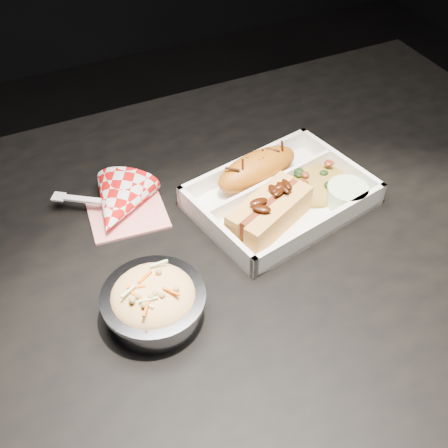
{
  "coord_description": "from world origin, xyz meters",
  "views": [
    {
      "loc": [
        -0.24,
        -0.49,
        1.32
      ],
      "look_at": [
        -0.02,
        -0.01,
        0.81
      ],
      "focal_mm": 45.0,
      "sensor_mm": 36.0,
      "label": 1
    }
  ],
  "objects_px": {
    "hotdog": "(269,210)",
    "foil_coleslaw_cup": "(154,300)",
    "fried_pastry": "(257,169)",
    "food_tray": "(280,199)",
    "dining_table": "(232,284)",
    "napkin_fork": "(118,205)"
  },
  "relations": [
    {
      "from": "hotdog",
      "to": "fried_pastry",
      "type": "bearing_deg",
      "value": 48.3
    },
    {
      "from": "food_tray",
      "to": "hotdog",
      "type": "xyz_separation_m",
      "value": [
        -0.04,
        -0.04,
        0.02
      ]
    },
    {
      "from": "dining_table",
      "to": "fried_pastry",
      "type": "bearing_deg",
      "value": 47.51
    },
    {
      "from": "fried_pastry",
      "to": "napkin_fork",
      "type": "xyz_separation_m",
      "value": [
        -0.21,
        0.03,
        -0.02
      ]
    },
    {
      "from": "napkin_fork",
      "to": "fried_pastry",
      "type": "bearing_deg",
      "value": 26.82
    },
    {
      "from": "napkin_fork",
      "to": "food_tray",
      "type": "bearing_deg",
      "value": 14.23
    },
    {
      "from": "hotdog",
      "to": "foil_coleslaw_cup",
      "type": "distance_m",
      "value": 0.22
    },
    {
      "from": "napkin_fork",
      "to": "hotdog",
      "type": "bearing_deg",
      "value": 2.02
    },
    {
      "from": "dining_table",
      "to": "hotdog",
      "type": "bearing_deg",
      "value": 6.78
    },
    {
      "from": "hotdog",
      "to": "napkin_fork",
      "type": "xyz_separation_m",
      "value": [
        -0.19,
        0.12,
        -0.02
      ]
    },
    {
      "from": "food_tray",
      "to": "napkin_fork",
      "type": "distance_m",
      "value": 0.24
    },
    {
      "from": "fried_pastry",
      "to": "food_tray",
      "type": "bearing_deg",
      "value": -78.69
    },
    {
      "from": "fried_pastry",
      "to": "hotdog",
      "type": "distance_m",
      "value": 0.09
    },
    {
      "from": "foil_coleslaw_cup",
      "to": "napkin_fork",
      "type": "xyz_separation_m",
      "value": [
        0.02,
        0.2,
        -0.01
      ]
    },
    {
      "from": "dining_table",
      "to": "napkin_fork",
      "type": "bearing_deg",
      "value": 134.74
    },
    {
      "from": "foil_coleslaw_cup",
      "to": "napkin_fork",
      "type": "distance_m",
      "value": 0.2
    },
    {
      "from": "dining_table",
      "to": "fried_pastry",
      "type": "height_order",
      "value": "fried_pastry"
    },
    {
      "from": "dining_table",
      "to": "food_tray",
      "type": "distance_m",
      "value": 0.15
    },
    {
      "from": "dining_table",
      "to": "food_tray",
      "type": "height_order",
      "value": "food_tray"
    },
    {
      "from": "fried_pastry",
      "to": "hotdog",
      "type": "bearing_deg",
      "value": -107.45
    },
    {
      "from": "fried_pastry",
      "to": "hotdog",
      "type": "height_order",
      "value": "hotdog"
    },
    {
      "from": "food_tray",
      "to": "fried_pastry",
      "type": "distance_m",
      "value": 0.06
    }
  ]
}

